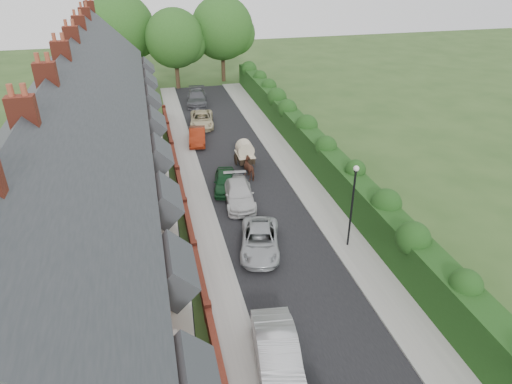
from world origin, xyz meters
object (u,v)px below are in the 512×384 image
(car_silver_b, at_px, (260,241))
(horse, at_px, (251,168))
(car_silver_a, at_px, (278,355))
(car_white, at_px, (239,194))
(car_green, at_px, (225,181))
(car_red, at_px, (197,136))
(lamppost, at_px, (353,197))
(car_beige, at_px, (202,119))
(horse_cart, at_px, (245,152))
(car_grey, at_px, (197,98))

(car_silver_b, distance_m, horse, 9.38)
(car_silver_a, distance_m, car_white, 13.97)
(car_green, height_order, car_red, car_green)
(lamppost, distance_m, car_beige, 22.86)
(lamppost, xyz_separation_m, car_green, (-5.61, 8.60, -2.64))
(car_silver_a, xyz_separation_m, car_beige, (0.97, 29.46, -0.14))
(lamppost, xyz_separation_m, car_white, (-5.06, 6.50, -2.61))
(horse_cart, bearing_deg, car_white, -106.74)
(lamppost, height_order, horse, lamppost)
(car_white, height_order, horse_cart, horse_cart)
(car_beige, distance_m, car_grey, 6.96)
(car_white, height_order, car_green, car_white)
(lamppost, xyz_separation_m, horse, (-3.41, 10.09, -2.55))
(car_beige, bearing_deg, car_red, -95.59)
(car_silver_a, bearing_deg, horse_cart, 87.95)
(car_beige, height_order, horse_cart, horse_cart)
(car_silver_b, height_order, car_red, car_red)
(horse, bearing_deg, car_red, -82.52)
(car_grey, height_order, horse_cart, horse_cart)
(car_silver_b, height_order, car_white, car_white)
(car_green, relative_size, car_red, 0.98)
(car_silver_a, height_order, horse, car_silver_a)
(car_green, bearing_deg, lamppost, -46.02)
(car_silver_a, height_order, horse_cart, horse_cart)
(car_red, distance_m, horse_cart, 6.55)
(horse, distance_m, horse_cart, 1.98)
(car_silver_b, distance_m, car_red, 17.00)
(car_silver_a, distance_m, horse, 17.75)
(car_white, xyz_separation_m, car_grey, (0.06, 22.50, 0.06))
(lamppost, height_order, car_beige, lamppost)
(car_silver_b, height_order, horse_cart, horse_cart)
(car_red, bearing_deg, car_white, -75.38)
(car_red, bearing_deg, horse, -60.91)
(car_white, distance_m, car_green, 2.17)
(horse, height_order, horse_cart, horse_cart)
(car_silver_a, height_order, car_green, car_silver_a)
(car_silver_b, distance_m, horse_cart, 11.29)
(car_silver_b, bearing_deg, lamppost, 4.73)
(lamppost, relative_size, car_green, 1.34)
(horse, bearing_deg, car_silver_a, 66.56)
(car_green, relative_size, car_grey, 0.75)
(car_red, distance_m, car_beige, 4.36)
(car_green, distance_m, car_grey, 20.41)
(car_red, xyz_separation_m, horse_cart, (2.99, -5.79, 0.59))
(car_red, bearing_deg, car_grey, 90.74)
(horse, bearing_deg, horse_cart, -103.73)
(car_silver_b, relative_size, horse_cart, 1.55)
(car_red, height_order, car_beige, car_beige)
(lamppost, distance_m, car_green, 10.60)
(car_silver_a, xyz_separation_m, car_green, (0.79, 16.01, -0.14))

